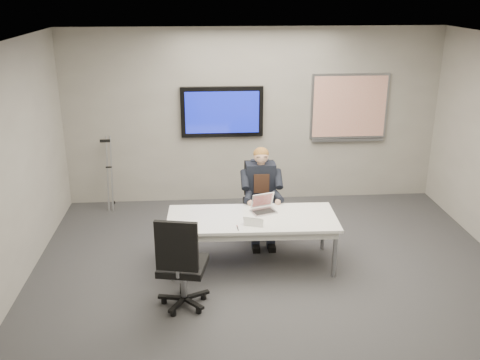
{
  "coord_description": "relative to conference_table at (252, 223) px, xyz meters",
  "views": [
    {
      "loc": [
        -0.83,
        -5.34,
        3.36
      ],
      "look_at": [
        -0.38,
        0.78,
        1.14
      ],
      "focal_mm": 40.0,
      "sensor_mm": 36.0,
      "label": 1
    }
  ],
  "objects": [
    {
      "name": "laptop",
      "position": [
        0.16,
        0.19,
        0.13
      ],
      "size": [
        0.36,
        0.37,
        0.22
      ],
      "rotation": [
        0.0,
        0.0,
        0.33
      ],
      "color": "silver",
      "rests_on": "conference_table"
    },
    {
      "name": "pen",
      "position": [
        -0.2,
        -0.31,
        0.08
      ],
      "size": [
        0.02,
        0.14,
        0.01
      ],
      "primitive_type": "cylinder",
      "rotation": [
        0.0,
        1.57,
        1.63
      ],
      "color": "black",
      "rests_on": "conference_table"
    },
    {
      "name": "tv_display",
      "position": [
        -0.27,
        2.21,
        0.92
      ],
      "size": [
        1.3,
        0.09,
        0.8
      ],
      "color": "black",
      "rests_on": "wall_back"
    },
    {
      "name": "wall_back",
      "position": [
        0.23,
        2.26,
        0.82
      ],
      "size": [
        6.0,
        0.02,
        2.8
      ],
      "primitive_type": "cube",
      "color": "gray",
      "rests_on": "ground"
    },
    {
      "name": "name_tent",
      "position": [
        -0.01,
        -0.24,
        0.12
      ],
      "size": [
        0.25,
        0.14,
        0.1
      ],
      "primitive_type": null,
      "rotation": [
        0.0,
        0.0,
        -0.33
      ],
      "color": "silver",
      "rests_on": "conference_table"
    },
    {
      "name": "office_chair_near",
      "position": [
        -0.85,
        -0.93,
        -0.23
      ],
      "size": [
        0.63,
        0.63,
        1.12
      ],
      "rotation": [
        0.0,
        0.0,
        2.94
      ],
      "color": "black",
      "rests_on": "ground"
    },
    {
      "name": "whiteboard",
      "position": [
        1.78,
        2.23,
        0.95
      ],
      "size": [
        1.25,
        0.08,
        1.1
      ],
      "color": "gray",
      "rests_on": "wall_back"
    },
    {
      "name": "conference_table",
      "position": [
        0.0,
        0.0,
        0.0
      ],
      "size": [
        2.14,
        0.94,
        0.65
      ],
      "rotation": [
        0.0,
        0.0,
        -0.03
      ],
      "color": "white",
      "rests_on": "ground"
    },
    {
      "name": "seated_person",
      "position": [
        0.2,
        0.67,
        -0.05
      ],
      "size": [
        0.4,
        0.69,
        1.31
      ],
      "rotation": [
        0.0,
        0.0,
        -0.0
      ],
      "color": "#212637",
      "rests_on": "office_chair_far"
    },
    {
      "name": "crutch",
      "position": [
        -2.07,
        2.03,
        0.03
      ],
      "size": [
        0.34,
        0.69,
        1.27
      ],
      "primitive_type": null,
      "rotation": [
        -0.26,
        0.0,
        -0.27
      ],
      "color": "#999BA0",
      "rests_on": "ground"
    },
    {
      "name": "ceiling",
      "position": [
        0.23,
        -0.74,
        2.22
      ],
      "size": [
        6.0,
        6.0,
        0.02
      ],
      "primitive_type": "cube",
      "color": "silver",
      "rests_on": "wall_back"
    },
    {
      "name": "floor",
      "position": [
        0.23,
        -0.74,
        -0.58
      ],
      "size": [
        6.0,
        6.0,
        0.02
      ],
      "primitive_type": "cube",
      "color": "#323235",
      "rests_on": "ground"
    },
    {
      "name": "office_chair_far",
      "position": [
        0.2,
        0.92,
        -0.25
      ],
      "size": [
        0.5,
        0.5,
        1.04
      ],
      "rotation": [
        0.0,
        0.0,
        -0.0
      ],
      "color": "black",
      "rests_on": "ground"
    }
  ]
}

